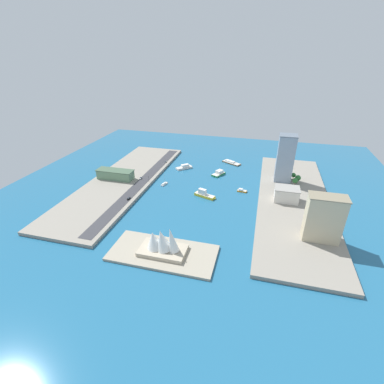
{
  "coord_description": "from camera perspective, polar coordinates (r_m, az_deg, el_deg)",
  "views": [
    {
      "loc": [
        -58.95,
        266.4,
        138.32
      ],
      "look_at": [
        8.23,
        13.39,
        4.36
      ],
      "focal_mm": 25.91,
      "sensor_mm": 36.0,
      "label": 1
    }
  ],
  "objects": [
    {
      "name": "ground_plane",
      "position": [
        305.9,
        2.13,
        0.2
      ],
      "size": [
        440.0,
        440.0,
        0.0
      ],
      "primitive_type": "plane",
      "color": "#23668E"
    },
    {
      "name": "quay_west",
      "position": [
        301.71,
        20.17,
        -1.66
      ],
      "size": [
        70.0,
        240.0,
        3.12
      ],
      "primitive_type": "cube",
      "color": "gray",
      "rests_on": "ground_plane"
    },
    {
      "name": "quay_east",
      "position": [
        337.08,
        -13.96,
        2.32
      ],
      "size": [
        70.0,
        240.0,
        3.12
      ],
      "primitive_type": "cube",
      "color": "gray",
      "rests_on": "ground_plane"
    },
    {
      "name": "peninsula_point",
      "position": [
        216.94,
        -5.98,
        -12.35
      ],
      "size": [
        80.94,
        37.62,
        2.0
      ],
      "primitive_type": "cube",
      "color": "#A89E89",
      "rests_on": "ground_plane"
    },
    {
      "name": "road_strip",
      "position": [
        325.84,
        -10.16,
        2.15
      ],
      "size": [
        12.48,
        228.0,
        0.15
      ],
      "primitive_type": "cube",
      "color": "#38383D",
      "rests_on": "quay_east"
    },
    {
      "name": "ferry_green_doubledeck",
      "position": [
        347.24,
        5.53,
        3.87
      ],
      "size": [
        16.26,
        20.43,
        5.66
      ],
      "color": "#2D8C4C",
      "rests_on": "ground_plane"
    },
    {
      "name": "water_taxi_orange",
      "position": [
        308.9,
        10.22,
        0.29
      ],
      "size": [
        11.42,
        5.32,
        3.3
      ],
      "color": "orange",
      "rests_on": "ground_plane"
    },
    {
      "name": "sailboat_small_white",
      "position": [
        321.57,
        -5.72,
        1.68
      ],
      "size": [
        5.49,
        11.87,
        13.13
      ],
      "color": "white",
      "rests_on": "ground_plane"
    },
    {
      "name": "ferry_yellow_fast",
      "position": [
        293.05,
        2.54,
        -0.51
      ],
      "size": [
        24.77,
        13.59,
        8.21
      ],
      "color": "yellow",
      "rests_on": "ground_plane"
    },
    {
      "name": "ferry_white_commuter",
      "position": [
        364.78,
        -1.62,
        5.14
      ],
      "size": [
        20.82,
        20.29,
        5.54
      ],
      "color": "silver",
      "rests_on": "ground_plane"
    },
    {
      "name": "barge_flat_brown",
      "position": [
        386.35,
        8.05,
        6.05
      ],
      "size": [
        27.22,
        20.47,
        3.35
      ],
      "color": "brown",
      "rests_on": "ground_plane"
    },
    {
      "name": "office_block_beige",
      "position": [
        238.48,
        25.48,
        -4.92
      ],
      "size": [
        28.38,
        14.7,
        38.52
      ],
      "color": "#C6B793",
      "rests_on": "quay_west"
    },
    {
      "name": "hotel_broad_white",
      "position": [
        292.86,
        18.87,
        -0.41
      ],
      "size": [
        24.12,
        18.07,
        14.12
      ],
      "color": "silver",
      "rests_on": "quay_west"
    },
    {
      "name": "tower_tall_glass",
      "position": [
        330.98,
        18.64,
        6.57
      ],
      "size": [
        19.22,
        17.41,
        53.94
      ],
      "color": "#8C9EB2",
      "rests_on": "quay_west"
    },
    {
      "name": "terminal_long_green",
      "position": [
        338.39,
        -15.5,
        3.53
      ],
      "size": [
        43.75,
        14.72,
        10.92
      ],
      "color": "slate",
      "rests_on": "quay_east"
    },
    {
      "name": "suv_black",
      "position": [
        289.18,
        -12.92,
        -1.31
      ],
      "size": [
        1.91,
        5.17,
        1.66
      ],
      "color": "black",
      "rests_on": "road_strip"
    },
    {
      "name": "van_white",
      "position": [
        332.74,
        -10.52,
        2.83
      ],
      "size": [
        2.11,
        5.21,
        1.7
      ],
      "color": "black",
      "rests_on": "road_strip"
    },
    {
      "name": "sedan_silver",
      "position": [
        379.02,
        -5.5,
        6.23
      ],
      "size": [
        1.96,
        4.51,
        1.58
      ],
      "color": "black",
      "rests_on": "road_strip"
    },
    {
      "name": "traffic_light_waterfront",
      "position": [
        323.04,
        -8.93,
        2.86
      ],
      "size": [
        0.36,
        0.36,
        6.5
      ],
      "color": "black",
      "rests_on": "quay_east"
    },
    {
      "name": "opera_landmark",
      "position": [
        211.34,
        -6.25,
        -10.37
      ],
      "size": [
        35.49,
        20.64,
        22.81
      ],
      "color": "#BCAD93",
      "rests_on": "peninsula_point"
    },
    {
      "name": "park_tree_cluster",
      "position": [
        337.19,
        20.61,
        2.7
      ],
      "size": [
        10.28,
        20.52,
        9.16
      ],
      "color": "brown",
      "rests_on": "quay_west"
    }
  ]
}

